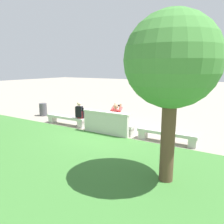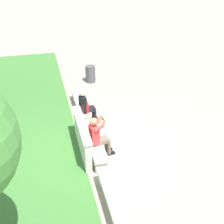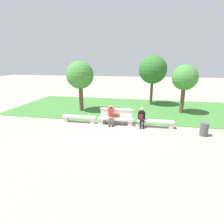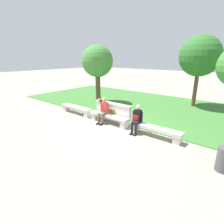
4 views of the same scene
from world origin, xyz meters
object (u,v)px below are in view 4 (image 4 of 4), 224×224
at_px(person_photographer, 103,109).
at_px(person_distant, 137,118).
at_px(bench_main, 76,109).
at_px(backpack, 136,119).
at_px(bench_near, 109,118).
at_px(bench_mid, 155,130).
at_px(tree_left_background, 200,56).
at_px(tree_right_background, 97,62).
at_px(trash_bin, 224,160).

xyz_separation_m(person_photographer, person_distant, (2.00, 0.01, -0.06)).
xyz_separation_m(bench_main, person_photographer, (2.26, -0.08, 0.43)).
bearing_deg(backpack, bench_near, 178.59).
xyz_separation_m(bench_mid, person_photographer, (-2.87, -0.08, 0.43)).
distance_m(bench_near, backpack, 1.67).
distance_m(person_distant, tree_left_background, 6.87).
bearing_deg(tree_right_background, backpack, -29.71).
bearing_deg(bench_mid, person_photographer, -178.48).
bearing_deg(backpack, tree_right_background, 150.29).
bearing_deg(bench_main, tree_left_background, 51.24).
bearing_deg(person_distant, trash_bin, -12.89).
relative_size(bench_mid, person_distant, 1.83).
relative_size(person_distant, tree_left_background, 0.27).
relative_size(person_photographer, tree_right_background, 0.32).
xyz_separation_m(bench_main, person_distant, (4.26, -0.07, 0.36)).
distance_m(bench_near, person_photographer, 0.53).
distance_m(bench_near, person_distant, 1.73).
distance_m(bench_mid, person_photographer, 2.90).
distance_m(bench_near, tree_left_background, 7.34).
distance_m(person_photographer, trash_bin, 5.58).
bearing_deg(bench_mid, bench_main, 180.00).
bearing_deg(person_distant, tree_left_background, 83.29).
xyz_separation_m(bench_main, bench_mid, (5.13, 0.00, 0.00)).
bearing_deg(bench_mid, backpack, -177.49).
relative_size(bench_main, person_photographer, 1.74).
bearing_deg(bench_mid, trash_bin, -18.21).
bearing_deg(person_photographer, backpack, 1.06).
bearing_deg(bench_near, bench_main, 180.00).
xyz_separation_m(person_distant, tree_left_background, (0.74, 6.29, 2.66)).
xyz_separation_m(backpack, tree_left_background, (0.79, 6.27, 2.70)).
bearing_deg(tree_left_background, bench_near, -111.36).
bearing_deg(person_distant, tree_right_background, 150.33).
height_order(backpack, tree_left_background, tree_left_background).
height_order(person_photographer, trash_bin, person_photographer).
height_order(bench_mid, backpack, backpack).
bearing_deg(bench_near, tree_left_background, 68.64).
bearing_deg(person_distant, backpack, 154.28).
bearing_deg(bench_mid, bench_near, 180.00).
bearing_deg(tree_right_background, person_distant, -29.67).
xyz_separation_m(bench_near, tree_left_background, (2.44, 6.23, 3.02)).
bearing_deg(backpack, bench_main, 179.45).
bearing_deg(person_photographer, tree_left_background, 66.53).
relative_size(backpack, tree_left_background, 0.09).
xyz_separation_m(person_distant, tree_right_background, (-5.13, 2.92, 2.29)).
bearing_deg(bench_main, tree_right_background, 106.97).
height_order(bench_near, bench_mid, same).
distance_m(bench_main, person_distant, 4.27).
relative_size(tree_left_background, trash_bin, 6.20).
height_order(bench_main, bench_near, same).
bearing_deg(tree_right_background, tree_left_background, 29.84).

